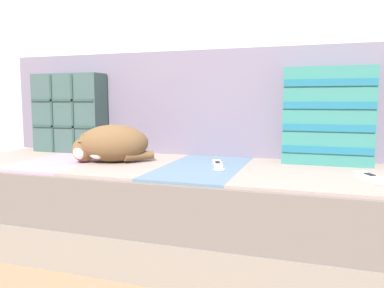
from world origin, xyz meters
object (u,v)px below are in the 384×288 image
Objects in this scene: game_remote_near at (218,165)px; throw_pillow_quilted at (70,113)px; game_remote_far at (369,177)px; couch at (170,204)px; throw_pillow_striped at (328,116)px; sleeping_cat at (110,144)px.

throw_pillow_quilted is at bearing 166.35° from game_remote_near.
throw_pillow_quilted is 1.53m from game_remote_far.
throw_pillow_striped is (0.68, 0.19, 0.41)m from couch.
sleeping_cat is 0.51m from game_remote_near.
game_remote_far is (0.82, -0.12, 0.20)m from couch.
game_remote_far is (0.14, -0.31, -0.21)m from throw_pillow_striped.
throw_pillow_striped is 2.23× the size of game_remote_near.
game_remote_near is 0.59m from game_remote_far.
couch is at bearing -16.07° from throw_pillow_quilted.
throw_pillow_quilted is 1.00× the size of throw_pillow_striped.
throw_pillow_quilted reaches higher than game_remote_near.
sleeping_cat is (-0.95, -0.25, -0.13)m from throw_pillow_striped.
sleeping_cat reaches higher than couch.
couch is 0.81m from throw_pillow_quilted.
throw_pillow_quilted is at bearing 179.98° from throw_pillow_striped.
throw_pillow_striped is at bearing 114.03° from game_remote_far.
sleeping_cat is 1.95× the size of game_remote_far.
throw_pillow_striped reaches higher than sleeping_cat.
game_remote_near is (0.50, 0.04, -0.07)m from sleeping_cat.
throw_pillow_striped is 0.54m from game_remote_near.
throw_pillow_quilted reaches higher than couch.
throw_pillow_striped is 1.15× the size of sleeping_cat.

